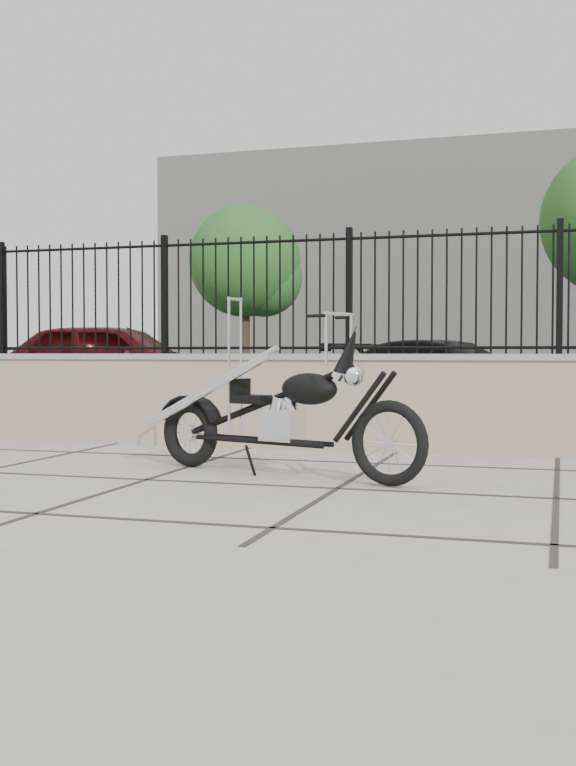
# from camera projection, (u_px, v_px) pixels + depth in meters

# --- Properties ---
(ground_plane) EXTENTS (90.00, 90.00, 0.00)m
(ground_plane) POSITION_uv_depth(u_px,v_px,m) (147.00, 480.00, 6.83)
(ground_plane) COLOR #99968E
(ground_plane) RESTS_ON ground
(parking_lot) EXTENTS (30.00, 30.00, 0.00)m
(parking_lot) POSITION_uv_depth(u_px,v_px,m) (411.00, 398.00, 18.78)
(parking_lot) COLOR black
(parking_lot) RESTS_ON ground
(retaining_wall) EXTENTS (14.00, 0.36, 0.96)m
(retaining_wall) POSITION_uv_depth(u_px,v_px,m) (254.00, 400.00, 9.20)
(retaining_wall) COLOR gray
(retaining_wall) RESTS_ON ground_plane
(iron_fence) EXTENTS (14.00, 0.08, 1.20)m
(iron_fence) POSITION_uv_depth(u_px,v_px,m) (254.00, 295.00, 9.16)
(iron_fence) COLOR black
(iron_fence) RESTS_ON retaining_wall
(background_building) EXTENTS (22.00, 6.00, 8.00)m
(background_building) POSITION_uv_depth(u_px,v_px,m) (474.00, 267.00, 32.01)
(background_building) COLOR beige
(background_building) RESTS_ON ground_plane
(chopper_motorcycle) EXTENTS (2.42, 1.18, 1.45)m
(chopper_motorcycle) POSITION_uv_depth(u_px,v_px,m) (277.00, 384.00, 7.05)
(chopper_motorcycle) COLOR black
(chopper_motorcycle) RESTS_ON ground_plane
(car_red) EXTENTS (4.55, 2.18, 1.50)m
(car_red) POSITION_uv_depth(u_px,v_px,m) (115.00, 366.00, 14.73)
(car_red) COLOR #3E080A
(car_red) RESTS_ON parking_lot
(car_black) EXTENTS (4.33, 3.22, 1.17)m
(car_black) POSITION_uv_depth(u_px,v_px,m) (448.00, 378.00, 13.53)
(car_black) COLOR black
(car_black) RESTS_ON parking_lot
(bollard_a) EXTENTS (0.12, 0.12, 0.97)m
(bollard_a) POSITION_uv_depth(u_px,v_px,m) (128.00, 389.00, 12.08)
(bollard_a) COLOR #0C2EBF
(bollard_a) RESTS_ON ground_plane
(bollard_b) EXTENTS (0.13, 0.13, 0.88)m
(bollard_b) POSITION_uv_depth(u_px,v_px,m) (540.00, 396.00, 10.82)
(bollard_b) COLOR blue
(bollard_b) RESTS_ON ground_plane
(tree_left) EXTENTS (3.02, 3.02, 5.10)m
(tree_left) POSITION_uv_depth(u_px,v_px,m) (245.00, 256.00, 24.21)
(tree_left) COLOR #382619
(tree_left) RESTS_ON ground_plane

